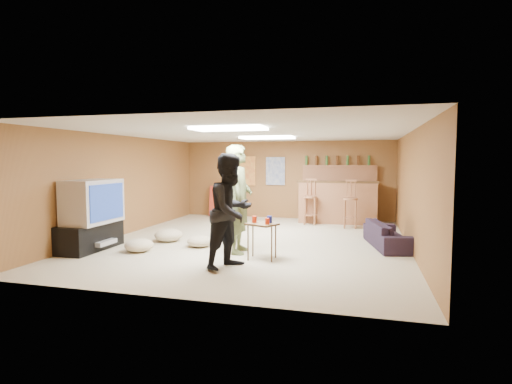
% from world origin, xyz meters
% --- Properties ---
extents(ground, '(7.00, 7.00, 0.00)m').
position_xyz_m(ground, '(0.00, 0.00, 0.00)').
color(ground, '#B6AB8B').
rests_on(ground, ground).
extents(ceiling, '(6.00, 7.00, 0.02)m').
position_xyz_m(ceiling, '(0.00, 0.00, 2.20)').
color(ceiling, silver).
rests_on(ceiling, ground).
extents(wall_back, '(6.00, 0.02, 2.20)m').
position_xyz_m(wall_back, '(0.00, 3.50, 1.10)').
color(wall_back, brown).
rests_on(wall_back, ground).
extents(wall_front, '(6.00, 0.02, 2.20)m').
position_xyz_m(wall_front, '(0.00, -3.50, 1.10)').
color(wall_front, brown).
rests_on(wall_front, ground).
extents(wall_left, '(0.02, 7.00, 2.20)m').
position_xyz_m(wall_left, '(-3.00, 0.00, 1.10)').
color(wall_left, brown).
rests_on(wall_left, ground).
extents(wall_right, '(0.02, 7.00, 2.20)m').
position_xyz_m(wall_right, '(3.00, 0.00, 1.10)').
color(wall_right, brown).
rests_on(wall_right, ground).
extents(tv_stand, '(0.55, 1.30, 0.50)m').
position_xyz_m(tv_stand, '(-2.72, -1.50, 0.25)').
color(tv_stand, black).
rests_on(tv_stand, ground).
extents(dvd_box, '(0.35, 0.50, 0.08)m').
position_xyz_m(dvd_box, '(-2.50, -1.50, 0.15)').
color(dvd_box, '#B2B2B7').
rests_on(dvd_box, tv_stand).
extents(tv_body, '(0.60, 1.10, 0.80)m').
position_xyz_m(tv_body, '(-2.65, -1.50, 0.90)').
color(tv_body, '#B2B2B7').
rests_on(tv_body, tv_stand).
extents(tv_screen, '(0.02, 0.95, 0.65)m').
position_xyz_m(tv_screen, '(-2.34, -1.50, 0.90)').
color(tv_screen, navy).
rests_on(tv_screen, tv_body).
extents(bar_counter, '(2.00, 0.60, 1.10)m').
position_xyz_m(bar_counter, '(1.50, 2.95, 0.55)').
color(bar_counter, brown).
rests_on(bar_counter, ground).
extents(bar_lip, '(2.10, 0.12, 0.05)m').
position_xyz_m(bar_lip, '(1.50, 2.70, 1.10)').
color(bar_lip, '#442C15').
rests_on(bar_lip, bar_counter).
extents(bar_shelf, '(2.00, 0.18, 0.05)m').
position_xyz_m(bar_shelf, '(1.50, 3.40, 1.50)').
color(bar_shelf, brown).
rests_on(bar_shelf, bar_backing).
extents(bar_backing, '(2.00, 0.14, 0.60)m').
position_xyz_m(bar_backing, '(1.50, 3.42, 1.20)').
color(bar_backing, brown).
rests_on(bar_backing, bar_counter).
extents(poster_left, '(0.60, 0.03, 0.85)m').
position_xyz_m(poster_left, '(-1.20, 3.46, 1.35)').
color(poster_left, '#BF3F26').
rests_on(poster_left, wall_back).
extents(poster_right, '(0.55, 0.03, 0.80)m').
position_xyz_m(poster_right, '(-0.30, 3.46, 1.35)').
color(poster_right, '#334C99').
rests_on(poster_right, wall_back).
extents(folding_chair_stack, '(0.50, 0.26, 0.91)m').
position_xyz_m(folding_chair_stack, '(-2.00, 3.30, 0.45)').
color(folding_chair_stack, '#B63421').
rests_on(folding_chair_stack, ground).
extents(ceiling_panel_front, '(1.20, 0.60, 0.04)m').
position_xyz_m(ceiling_panel_front, '(0.00, -1.50, 2.17)').
color(ceiling_panel_front, white).
rests_on(ceiling_panel_front, ceiling).
extents(ceiling_panel_back, '(1.20, 0.60, 0.04)m').
position_xyz_m(ceiling_panel_back, '(0.00, 1.20, 2.17)').
color(ceiling_panel_back, white).
rests_on(ceiling_panel_back, ceiling).
extents(person_olive, '(0.55, 0.76, 1.93)m').
position_xyz_m(person_olive, '(0.01, -1.00, 0.96)').
color(person_olive, '#5A673C').
rests_on(person_olive, ground).
extents(person_black, '(0.96, 1.05, 1.76)m').
position_xyz_m(person_black, '(0.20, -2.00, 0.88)').
color(person_black, black).
rests_on(person_black, ground).
extents(sofa, '(0.97, 1.72, 0.47)m').
position_xyz_m(sofa, '(2.64, 0.19, 0.24)').
color(sofa, black).
rests_on(sofa, ground).
extents(tray_table, '(0.58, 0.53, 0.61)m').
position_xyz_m(tray_table, '(0.53, -1.37, 0.30)').
color(tray_table, '#442C15').
rests_on(tray_table, ground).
extents(cup_red_near, '(0.09, 0.09, 0.11)m').
position_xyz_m(cup_red_near, '(0.39, -1.34, 0.66)').
color(cup_red_near, red).
rests_on(cup_red_near, tray_table).
extents(cup_red_far, '(0.09, 0.09, 0.10)m').
position_xyz_m(cup_red_far, '(0.63, -1.45, 0.66)').
color(cup_red_far, red).
rests_on(cup_red_far, tray_table).
extents(cup_blue, '(0.11, 0.11, 0.12)m').
position_xyz_m(cup_blue, '(0.64, -1.29, 0.67)').
color(cup_blue, navy).
rests_on(cup_blue, tray_table).
extents(bar_stool_left, '(0.38, 0.38, 1.19)m').
position_xyz_m(bar_stool_left, '(0.83, 2.48, 0.59)').
color(bar_stool_left, brown).
rests_on(bar_stool_left, ground).
extents(bar_stool_right, '(0.46, 0.46, 1.12)m').
position_xyz_m(bar_stool_right, '(1.85, 2.20, 0.56)').
color(bar_stool_right, brown).
rests_on(bar_stool_right, ground).
extents(cushion_near_tv, '(0.74, 0.74, 0.26)m').
position_xyz_m(cushion_near_tv, '(-1.69, -0.42, 0.13)').
color(cushion_near_tv, tan).
rests_on(cushion_near_tv, ground).
extents(cushion_mid, '(0.62, 0.62, 0.21)m').
position_xyz_m(cushion_mid, '(-0.87, -0.74, 0.11)').
color(cushion_mid, tan).
rests_on(cushion_mid, ground).
extents(cushion_far, '(0.57, 0.57, 0.23)m').
position_xyz_m(cushion_far, '(-1.77, -1.40, 0.12)').
color(cushion_far, tan).
rests_on(cushion_far, ground).
extents(bottle_row, '(1.76, 0.08, 0.26)m').
position_xyz_m(bottle_row, '(1.44, 3.38, 1.65)').
color(bottle_row, '#3F7233').
rests_on(bottle_row, bar_shelf).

